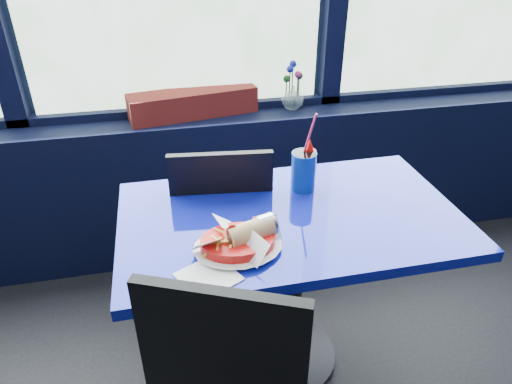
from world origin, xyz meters
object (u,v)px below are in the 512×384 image
Objects in this scene: flower_vase at (293,95)px; soda_cup at (303,170)px; planter_box at (193,103)px; near_table at (289,254)px; chair_near_back at (217,223)px; ketchup_bottle at (308,165)px; food_basket at (239,241)px.

soda_cup is (-0.16, -0.72, -0.05)m from flower_vase.
soda_cup is (0.35, -0.74, -0.03)m from planter_box.
flower_vase is at bearing -11.92° from planter_box.
near_table is 0.40m from chair_near_back.
planter_box reaches higher than chair_near_back.
chair_near_back is 0.49m from ketchup_bottle.
planter_box is 0.81m from soda_cup.
chair_near_back is 0.67m from planter_box.
chair_near_back is at bearing 125.65° from near_table.
near_table is 0.97m from flower_vase.
planter_box is (-0.25, 0.90, 0.30)m from near_table.
planter_box reaches higher than food_basket.
planter_box is 1.07m from food_basket.
chair_near_back is 3.73× the size of flower_vase.
ketchup_bottle is at bearing -72.63° from planter_box.
ketchup_bottle reaches higher than food_basket.
ketchup_bottle is at bearing 57.05° from near_table.
near_table is at bearing -122.95° from ketchup_bottle.
near_table is 4.89× the size of flower_vase.
food_basket reaches higher than near_table.
soda_cup is (-0.03, -0.02, -0.01)m from ketchup_bottle.
chair_near_back is at bearing 158.96° from ketchup_bottle.
flower_vase is 1.15m from food_basket.
chair_near_back reaches higher than food_basket.
near_table is 0.35m from ketchup_bottle.
near_table is at bearing 132.25° from chair_near_back.
food_basket is 0.48m from ketchup_bottle.
planter_box is 1.99× the size of soda_cup.
food_basket is (-0.21, -0.16, 0.22)m from near_table.
food_basket is at bearing -114.39° from flower_vase.
chair_near_back is at bearing -97.97° from planter_box.
food_basket is at bearing -134.05° from ketchup_bottle.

